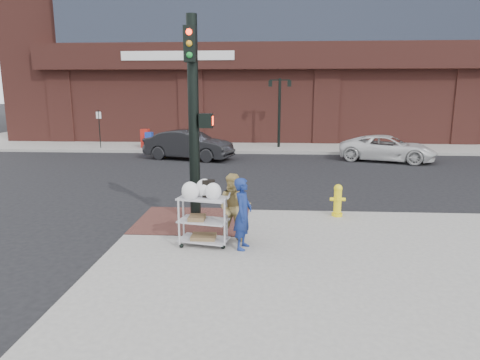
# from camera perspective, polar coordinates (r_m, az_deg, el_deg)

# --- Properties ---
(ground) EXTENTS (220.00, 220.00, 0.00)m
(ground) POSITION_cam_1_polar(r_m,az_deg,el_deg) (10.18, -3.82, -7.76)
(ground) COLOR black
(ground) RESTS_ON ground
(sidewalk_far) EXTENTS (65.00, 36.00, 0.15)m
(sidewalk_far) POSITION_cam_1_polar(r_m,az_deg,el_deg) (43.14, 18.76, 6.68)
(sidewalk_far) COLOR gray
(sidewalk_far) RESTS_ON ground
(brick_curb_ramp) EXTENTS (2.80, 2.40, 0.01)m
(brick_curb_ramp) POSITION_cam_1_polar(r_m,az_deg,el_deg) (11.07, -6.33, -5.36)
(brick_curb_ramp) COLOR #4B2723
(brick_curb_ramp) RESTS_ON sidewalk_near
(lamp_post) EXTENTS (1.32, 0.22, 4.00)m
(lamp_post) POSITION_cam_1_polar(r_m,az_deg,el_deg) (25.54, 5.28, 9.92)
(lamp_post) COLOR black
(lamp_post) RESTS_ON sidewalk_far
(parking_sign) EXTENTS (0.05, 0.05, 2.20)m
(parking_sign) POSITION_cam_1_polar(r_m,az_deg,el_deg) (26.48, -18.23, 6.48)
(parking_sign) COLOR black
(parking_sign) RESTS_ON sidewalk_far
(traffic_signal_pole) EXTENTS (0.61, 0.51, 5.00)m
(traffic_signal_pole) POSITION_cam_1_polar(r_m,az_deg,el_deg) (10.45, -6.11, 8.58)
(traffic_signal_pole) COLOR black
(traffic_signal_pole) RESTS_ON sidewalk_near
(woman_blue) EXTENTS (0.48, 0.62, 1.51)m
(woman_blue) POSITION_cam_1_polar(r_m,az_deg,el_deg) (8.89, 0.40, -4.51)
(woman_blue) COLOR navy
(woman_blue) RESTS_ON sidewalk_near
(pedestrian_tan) EXTENTS (0.76, 0.61, 1.52)m
(pedestrian_tan) POSITION_cam_1_polar(r_m,az_deg,el_deg) (9.28, -0.74, -3.79)
(pedestrian_tan) COLOR tan
(pedestrian_tan) RESTS_ON sidewalk_near
(sedan_dark) EXTENTS (4.75, 2.72, 1.48)m
(sedan_dark) POSITION_cam_1_polar(r_m,az_deg,el_deg) (21.94, -6.85, 4.68)
(sedan_dark) COLOR black
(sedan_dark) RESTS_ON ground
(minivan_white) EXTENTS (5.01, 3.53, 1.27)m
(minivan_white) POSITION_cam_1_polar(r_m,az_deg,el_deg) (22.47, 19.06, 4.02)
(minivan_white) COLOR silver
(minivan_white) RESTS_ON ground
(utility_cart) EXTENTS (1.12, 0.78, 1.42)m
(utility_cart) POSITION_cam_1_polar(r_m,az_deg,el_deg) (9.15, -4.91, -4.81)
(utility_cart) COLOR #B1B1B6
(utility_cart) RESTS_ON sidewalk_near
(fire_hydrant) EXTENTS (0.40, 0.28, 0.86)m
(fire_hydrant) POSITION_cam_1_polar(r_m,az_deg,el_deg) (11.58, 12.89, -2.60)
(fire_hydrant) COLOR yellow
(fire_hydrant) RESTS_ON sidewalk_near
(newsbox_red) EXTENTS (0.48, 0.44, 1.08)m
(newsbox_red) POSITION_cam_1_polar(r_m,az_deg,el_deg) (25.92, -12.51, 5.45)
(newsbox_red) COLOR #B51E14
(newsbox_red) RESTS_ON sidewalk_far
(newsbox_yellow) EXTENTS (0.40, 0.36, 0.89)m
(newsbox_yellow) POSITION_cam_1_polar(r_m,az_deg,el_deg) (25.14, -10.22, 5.13)
(newsbox_yellow) COLOR gold
(newsbox_yellow) RESTS_ON sidewalk_far
(newsbox_blue) EXTENTS (0.43, 0.40, 0.95)m
(newsbox_blue) POSITION_cam_1_polar(r_m,az_deg,el_deg) (25.34, -12.00, 5.18)
(newsbox_blue) COLOR #1937A4
(newsbox_blue) RESTS_ON sidewalk_far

